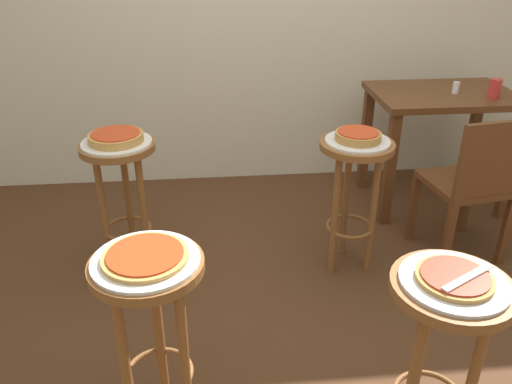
{
  "coord_description": "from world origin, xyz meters",
  "views": [
    {
      "loc": [
        -0.35,
        -1.96,
        1.69
      ],
      "look_at": [
        -0.16,
        0.04,
        0.66
      ],
      "focal_mm": 36.41,
      "sensor_mm": 36.0,
      "label": 1
    }
  ],
  "objects_px": {
    "pizza_rear": "(116,137)",
    "stool_leftside": "(354,178)",
    "stool_foreground": "(443,333)",
    "wooden_chair": "(473,183)",
    "pizza_foreground": "(455,278)",
    "stool_rear": "(121,179)",
    "pizza_middle": "(145,256)",
    "serving_plate_foreground": "(454,282)",
    "serving_plate_middle": "(146,260)",
    "serving_plate_rear": "(117,143)",
    "pizza_leftside": "(358,136)",
    "serving_plate_leftside": "(358,141)",
    "dining_table": "(441,114)",
    "pizza_server_knife": "(468,277)",
    "cup_near_edge": "(495,89)",
    "condiment_shaker": "(456,88)",
    "stool_middle": "(152,310)"
  },
  "relations": [
    {
      "from": "stool_leftside",
      "to": "pizza_middle",
      "type": "bearing_deg",
      "value": -135.14
    },
    {
      "from": "stool_leftside",
      "to": "wooden_chair",
      "type": "xyz_separation_m",
      "value": [
        0.66,
        0.02,
        -0.07
      ]
    },
    {
      "from": "serving_plate_middle",
      "to": "pizza_leftside",
      "type": "distance_m",
      "value": 1.35
    },
    {
      "from": "serving_plate_rear",
      "to": "cup_near_edge",
      "type": "bearing_deg",
      "value": 11.5
    },
    {
      "from": "stool_middle",
      "to": "serving_plate_rear",
      "type": "distance_m",
      "value": 1.09
    },
    {
      "from": "pizza_foreground",
      "to": "stool_leftside",
      "type": "xyz_separation_m",
      "value": [
        0.02,
        1.15,
        -0.22
      ]
    },
    {
      "from": "stool_leftside",
      "to": "stool_rear",
      "type": "xyz_separation_m",
      "value": [
        -1.19,
        0.09,
        0.0
      ]
    },
    {
      "from": "stool_foreground",
      "to": "pizza_middle",
      "type": "height_order",
      "value": "pizza_middle"
    },
    {
      "from": "stool_foreground",
      "to": "stool_middle",
      "type": "bearing_deg",
      "value": 167.67
    },
    {
      "from": "serving_plate_middle",
      "to": "pizza_rear",
      "type": "relative_size",
      "value": 1.3
    },
    {
      "from": "pizza_middle",
      "to": "dining_table",
      "type": "xyz_separation_m",
      "value": [
        1.7,
        1.64,
        -0.13
      ]
    },
    {
      "from": "pizza_rear",
      "to": "pizza_foreground",
      "type": "bearing_deg",
      "value": -46.86
    },
    {
      "from": "pizza_middle",
      "to": "stool_rear",
      "type": "bearing_deg",
      "value": 102.83
    },
    {
      "from": "pizza_leftside",
      "to": "stool_middle",
      "type": "bearing_deg",
      "value": -135.14
    },
    {
      "from": "pizza_foreground",
      "to": "condiment_shaker",
      "type": "relative_size",
      "value": 3.28
    },
    {
      "from": "dining_table",
      "to": "serving_plate_leftside",
      "type": "bearing_deg",
      "value": -137.08
    },
    {
      "from": "pizza_foreground",
      "to": "condiment_shaker",
      "type": "xyz_separation_m",
      "value": [
        0.82,
        1.81,
        0.05
      ]
    },
    {
      "from": "stool_rear",
      "to": "serving_plate_foreground",
      "type": "bearing_deg",
      "value": -46.86
    },
    {
      "from": "serving_plate_foreground",
      "to": "serving_plate_middle",
      "type": "height_order",
      "value": "same"
    },
    {
      "from": "pizza_leftside",
      "to": "stool_foreground",
      "type": "bearing_deg",
      "value": -91.13
    },
    {
      "from": "pizza_leftside",
      "to": "pizza_middle",
      "type": "bearing_deg",
      "value": -135.14
    },
    {
      "from": "serving_plate_leftside",
      "to": "cup_near_edge",
      "type": "xyz_separation_m",
      "value": [
        0.98,
        0.54,
        0.09
      ]
    },
    {
      "from": "serving_plate_foreground",
      "to": "serving_plate_middle",
      "type": "relative_size",
      "value": 0.93
    },
    {
      "from": "serving_plate_foreground",
      "to": "pizza_foreground",
      "type": "distance_m",
      "value": 0.02
    },
    {
      "from": "stool_foreground",
      "to": "condiment_shaker",
      "type": "height_order",
      "value": "condiment_shaker"
    },
    {
      "from": "serving_plate_foreground",
      "to": "serving_plate_rear",
      "type": "xyz_separation_m",
      "value": [
        -1.17,
        1.25,
        0.0
      ]
    },
    {
      "from": "cup_near_edge",
      "to": "stool_foreground",
      "type": "bearing_deg",
      "value": -120.66
    },
    {
      "from": "stool_foreground",
      "to": "pizza_server_knife",
      "type": "height_order",
      "value": "pizza_server_knife"
    },
    {
      "from": "stool_foreground",
      "to": "serving_plate_foreground",
      "type": "distance_m",
      "value": 0.2
    },
    {
      "from": "pizza_middle",
      "to": "pizza_rear",
      "type": "height_order",
      "value": "pizza_rear"
    },
    {
      "from": "serving_plate_leftside",
      "to": "serving_plate_rear",
      "type": "xyz_separation_m",
      "value": [
        -1.19,
        0.09,
        0.0
      ]
    },
    {
      "from": "serving_plate_foreground",
      "to": "pizza_leftside",
      "type": "xyz_separation_m",
      "value": [
        0.02,
        1.15,
        0.03
      ]
    },
    {
      "from": "stool_middle",
      "to": "pizza_leftside",
      "type": "xyz_separation_m",
      "value": [
        0.95,
        0.95,
        0.23
      ]
    },
    {
      "from": "stool_foreground",
      "to": "wooden_chair",
      "type": "xyz_separation_m",
      "value": [
        0.69,
        1.17,
        -0.07
      ]
    },
    {
      "from": "wooden_chair",
      "to": "serving_plate_rear",
      "type": "bearing_deg",
      "value": 177.55
    },
    {
      "from": "pizza_middle",
      "to": "serving_plate_rear",
      "type": "xyz_separation_m",
      "value": [
        -0.24,
        1.05,
        -0.02
      ]
    },
    {
      "from": "stool_foreground",
      "to": "condiment_shaker",
      "type": "distance_m",
      "value": 2.0
    },
    {
      "from": "serving_plate_leftside",
      "to": "stool_rear",
      "type": "relative_size",
      "value": 0.44
    },
    {
      "from": "serving_plate_leftside",
      "to": "serving_plate_rear",
      "type": "height_order",
      "value": "same"
    },
    {
      "from": "pizza_server_knife",
      "to": "pizza_rear",
      "type": "bearing_deg",
      "value": 104.55
    },
    {
      "from": "wooden_chair",
      "to": "condiment_shaker",
      "type": "bearing_deg",
      "value": 78.41
    },
    {
      "from": "pizza_rear",
      "to": "stool_leftside",
      "type": "bearing_deg",
      "value": -4.54
    },
    {
      "from": "stool_rear",
      "to": "serving_plate_middle",
      "type": "bearing_deg",
      "value": -77.17
    },
    {
      "from": "stool_foreground",
      "to": "wooden_chair",
      "type": "relative_size",
      "value": 0.86
    },
    {
      "from": "serving_plate_foreground",
      "to": "pizza_server_knife",
      "type": "relative_size",
      "value": 1.48
    },
    {
      "from": "stool_leftside",
      "to": "pizza_rear",
      "type": "relative_size",
      "value": 2.72
    },
    {
      "from": "serving_plate_middle",
      "to": "pizza_rear",
      "type": "height_order",
      "value": "pizza_rear"
    },
    {
      "from": "cup_near_edge",
      "to": "pizza_leftside",
      "type": "bearing_deg",
      "value": -151.27
    },
    {
      "from": "dining_table",
      "to": "pizza_server_knife",
      "type": "relative_size",
      "value": 4.01
    },
    {
      "from": "stool_rear",
      "to": "stool_foreground",
      "type": "bearing_deg",
      "value": -46.86
    }
  ]
}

